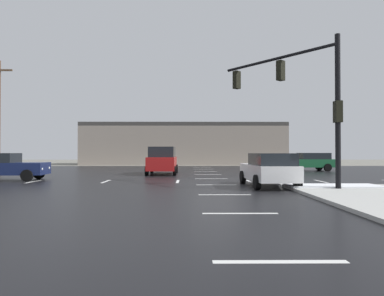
% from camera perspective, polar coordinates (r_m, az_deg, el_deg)
% --- Properties ---
extents(ground_plane, '(120.00, 120.00, 0.00)m').
position_cam_1_polar(ground_plane, '(19.17, 3.62, -5.65)').
color(ground_plane, slate).
extents(road_asphalt, '(44.00, 44.00, 0.02)m').
position_cam_1_polar(road_asphalt, '(19.16, 3.62, -5.62)').
color(road_asphalt, black).
rests_on(road_asphalt, ground_plane).
extents(snow_strip_curbside, '(4.00, 1.60, 0.06)m').
position_cam_1_polar(snow_strip_curbside, '(16.39, 22.46, -5.82)').
color(snow_strip_curbside, white).
rests_on(snow_strip_curbside, sidewalk_corner).
extents(lane_markings, '(36.15, 36.15, 0.01)m').
position_cam_1_polar(lane_markings, '(17.93, 7.80, -5.91)').
color(lane_markings, silver).
rests_on(lane_markings, road_asphalt).
extents(traffic_signal_mast, '(4.23, 4.98, 6.46)m').
position_cam_1_polar(traffic_signal_mast, '(16.57, 17.70, 9.12)').
color(traffic_signal_mast, black).
rests_on(traffic_signal_mast, sidewalk_corner).
extents(strip_building_background, '(26.89, 8.00, 5.55)m').
position_cam_1_polar(strip_building_background, '(47.49, -1.33, 0.62)').
color(strip_building_background, gray).
rests_on(strip_building_background, ground_plane).
extents(sedan_navy, '(4.63, 2.26, 1.58)m').
position_cam_1_polar(sedan_navy, '(22.74, -28.96, -2.63)').
color(sedan_navy, '#141E47').
rests_on(sedan_navy, road_asphalt).
extents(sedan_green, '(4.59, 2.15, 1.58)m').
position_cam_1_polar(sedan_green, '(31.81, 18.78, -2.12)').
color(sedan_green, '#195933').
rests_on(sedan_green, road_asphalt).
extents(suv_red, '(2.18, 4.84, 2.03)m').
position_cam_1_polar(suv_red, '(25.67, -4.94, -1.97)').
color(suv_red, '#B21919').
rests_on(suv_red, road_asphalt).
extents(sedan_white, '(2.19, 4.60, 1.58)m').
position_cam_1_polar(sedan_white, '(16.63, 12.66, -3.43)').
color(sedan_white, white).
rests_on(sedan_white, road_asphalt).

